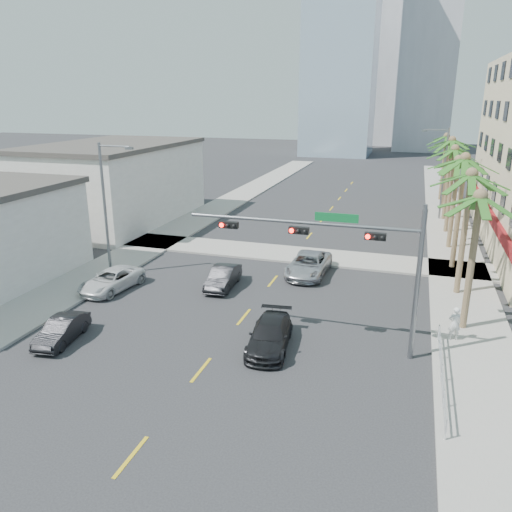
% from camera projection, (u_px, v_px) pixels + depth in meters
% --- Properties ---
extents(ground, '(260.00, 260.00, 0.00)m').
position_uv_depth(ground, '(159.00, 422.00, 18.95)').
color(ground, '#262628').
rests_on(ground, ground).
extents(sidewalk_right, '(4.00, 120.00, 0.15)m').
position_uv_depth(sidewalk_right, '(460.00, 279.00, 33.64)').
color(sidewalk_right, gray).
rests_on(sidewalk_right, ground).
extents(sidewalk_left, '(4.00, 120.00, 0.15)m').
position_uv_depth(sidewalk_left, '(144.00, 248.00, 40.54)').
color(sidewalk_left, gray).
rests_on(sidewalk_left, ground).
extents(sidewalk_cross, '(80.00, 4.00, 0.15)m').
position_uv_depth(sidewalk_cross, '(294.00, 254.00, 38.91)').
color(sidewalk_cross, gray).
rests_on(sidewalk_cross, ground).
extents(building_left_far, '(11.00, 18.00, 7.20)m').
position_uv_depth(building_left_far, '(115.00, 185.00, 48.88)').
color(building_left_far, beige).
rests_on(building_left_far, ground).
extents(tower_far_left, '(14.00, 14.00, 48.00)m').
position_uv_depth(tower_far_left, '(342.00, 33.00, 100.23)').
color(tower_far_left, '#99B2C6').
rests_on(tower_far_left, ground).
extents(tower_far_right, '(12.00, 12.00, 60.00)m').
position_uv_depth(tower_far_right, '(433.00, 8.00, 107.15)').
color(tower_far_right, '#ADADB2').
rests_on(tower_far_right, ground).
extents(tower_far_center, '(16.00, 16.00, 42.00)m').
position_uv_depth(tower_far_center, '(378.00, 59.00, 126.96)').
color(tower_far_center, '#ADADB2').
rests_on(tower_far_center, ground).
extents(traffic_signal_mast, '(11.12, 0.54, 7.20)m').
position_uv_depth(traffic_signal_mast, '(347.00, 250.00, 22.97)').
color(traffic_signal_mast, slate).
rests_on(traffic_signal_mast, ground).
extents(palm_tree_0, '(4.80, 4.80, 7.80)m').
position_uv_depth(palm_tree_0, '(480.00, 198.00, 24.36)').
color(palm_tree_0, brown).
rests_on(palm_tree_0, ground).
extents(palm_tree_1, '(4.80, 4.80, 8.16)m').
position_uv_depth(palm_tree_1, '(472.00, 176.00, 28.98)').
color(palm_tree_1, brown).
rests_on(palm_tree_1, ground).
extents(palm_tree_2, '(4.80, 4.80, 8.52)m').
position_uv_depth(palm_tree_2, '(465.00, 159.00, 33.60)').
color(palm_tree_2, brown).
rests_on(palm_tree_2, ground).
extents(palm_tree_3, '(4.80, 4.80, 7.80)m').
position_uv_depth(palm_tree_3, '(459.00, 161.00, 38.53)').
color(palm_tree_3, brown).
rests_on(palm_tree_3, ground).
extents(palm_tree_4, '(4.80, 4.80, 8.16)m').
position_uv_depth(palm_tree_4, '(455.00, 150.00, 43.15)').
color(palm_tree_4, brown).
rests_on(palm_tree_4, ground).
extents(palm_tree_5, '(4.80, 4.80, 8.52)m').
position_uv_depth(palm_tree_5, '(452.00, 141.00, 47.77)').
color(palm_tree_5, brown).
rests_on(palm_tree_5, ground).
extents(palm_tree_6, '(4.80, 4.80, 7.80)m').
position_uv_depth(palm_tree_6, '(449.00, 144.00, 52.70)').
color(palm_tree_6, brown).
rests_on(palm_tree_6, ground).
extents(palm_tree_7, '(4.80, 4.80, 8.16)m').
position_uv_depth(palm_tree_7, '(447.00, 137.00, 57.32)').
color(palm_tree_7, brown).
rests_on(palm_tree_7, ground).
extents(streetlight_left, '(2.55, 0.25, 9.00)m').
position_uv_depth(streetlight_left, '(107.00, 203.00, 33.28)').
color(streetlight_left, slate).
rests_on(streetlight_left, ground).
extents(streetlight_right, '(2.55, 0.25, 9.00)m').
position_uv_depth(streetlight_right, '(442.00, 169.00, 48.77)').
color(streetlight_right, slate).
rests_on(streetlight_right, ground).
extents(guardrail, '(0.08, 8.08, 1.00)m').
position_uv_depth(guardrail, '(442.00, 371.00, 21.24)').
color(guardrail, silver).
rests_on(guardrail, ground).
extents(car_parked_mid, '(1.76, 3.84, 1.22)m').
position_uv_depth(car_parked_mid, '(62.00, 330.00, 25.07)').
color(car_parked_mid, black).
rests_on(car_parked_mid, ground).
extents(car_parked_far, '(2.80, 4.98, 1.32)m').
position_uv_depth(car_parked_far, '(112.00, 280.00, 31.79)').
color(car_parked_far, silver).
rests_on(car_parked_far, ground).
extents(car_lane_left, '(1.67, 4.18, 1.35)m').
position_uv_depth(car_lane_left, '(223.00, 277.00, 32.24)').
color(car_lane_left, black).
rests_on(car_lane_left, ground).
extents(car_lane_center, '(2.63, 5.44, 1.49)m').
position_uv_depth(car_lane_center, '(308.00, 264.00, 34.47)').
color(car_lane_center, '#BCBBC1').
rests_on(car_lane_center, ground).
extents(car_lane_right, '(2.42, 4.85, 1.35)m').
position_uv_depth(car_lane_right, '(270.00, 335.00, 24.38)').
color(car_lane_right, black).
rests_on(car_lane_right, ground).
extents(pedestrian, '(0.74, 0.60, 1.74)m').
position_uv_depth(pedestrian, '(455.00, 323.00, 24.88)').
color(pedestrian, silver).
rests_on(pedestrian, sidewalk_right).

